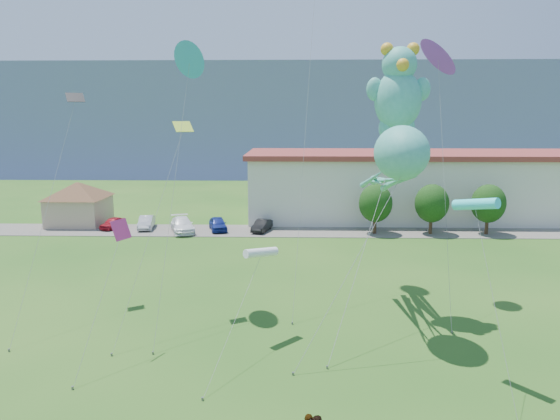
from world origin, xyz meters
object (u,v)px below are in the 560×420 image
Objects in this scene: parked_car_silver at (146,222)px; parked_car_blue at (218,224)px; parked_car_white at (182,225)px; warehouse at (490,185)px; parked_car_red at (113,223)px; parked_car_black at (262,225)px; pavilion at (78,199)px; teddy_bear_kite at (398,93)px; octopus_kite at (396,165)px.

parked_car_blue is (8.24, -0.69, 0.02)m from parked_car_silver.
parked_car_blue is at bearing -6.08° from parked_car_white.
warehouse is at bearing -0.54° from parked_car_blue.
parked_car_black is at bearing 12.16° from parked_car_red.
pavilion is 50.37m from warehouse.
parked_car_silver is 35.45m from teddy_bear_kite.
warehouse is 46.14m from parked_car_red.
parked_car_blue is at bearing 119.08° from octopus_kite.
parked_car_silver is (8.54, -2.21, -2.26)m from pavilion.
octopus_kite is at bearing -100.94° from teddy_bear_kite.
pavilion reaches higher than parked_car_silver.
warehouse is 14.33× the size of parked_car_silver.
parked_car_black is 27.93m from teddy_bear_kite.
parked_car_blue is (12.04, -0.64, 0.10)m from parked_car_red.
parked_car_white is 31.75m from octopus_kite.
parked_car_white is at bearing -165.18° from warehouse.
parked_car_red is 0.86× the size of parked_car_blue.
octopus_kite is at bearing -29.45° from parked_car_red.
octopus_kite is 4.91m from teddy_bear_kite.
octopus_kite reaches higher than parked_car_red.
teddy_bear_kite is (26.72, -23.58, 13.23)m from parked_car_red.
pavilion is 2.37× the size of parked_car_black.
parked_car_white is at bearing 4.92° from parked_car_red.
parked_car_red is at bearing -169.66° from warehouse.
parked_car_black is (4.94, -0.35, -0.09)m from parked_car_blue.
warehouse is 34.56m from parked_car_blue.
parked_car_white is at bearing 129.97° from teddy_bear_kite.
parked_car_black is 28.30m from octopus_kite.
octopus_kite is (26.23, -26.15, 9.07)m from parked_car_red.
parked_car_red is 38.02m from teddy_bear_kite.
warehouse is (50.00, 6.00, 1.10)m from pavilion.
octopus_kite is (30.96, -28.41, 6.73)m from pavilion.
warehouse reaches higher than parked_car_black.
parked_car_red is (-45.26, -8.26, -3.44)m from warehouse.
parked_car_white is 8.74m from parked_car_black.
octopus_kite is at bearing -76.44° from parked_car_blue.
parked_car_red is at bearing 135.08° from octopus_kite.
parked_car_black is at bearing 110.19° from octopus_kite.
warehouse is at bearing 25.81° from parked_car_red.
parked_car_white is 1.40× the size of parked_car_black.
parked_car_white is 3.89m from parked_car_blue.
octopus_kite is at bearing -42.53° from pavilion.
teddy_bear_kite is (18.47, -22.04, 13.07)m from parked_car_white.
octopus_kite reaches higher than parked_car_silver.
teddy_bear_kite is at bearing -51.45° from parked_car_black.
parked_car_black is at bearing -15.82° from parked_car_white.
warehouse is 11.26× the size of parked_car_white.
pavilion reaches higher than parked_car_red.
octopus_kite is 0.71× the size of teddy_bear_kite.
parked_car_silver reaches higher than parked_car_black.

